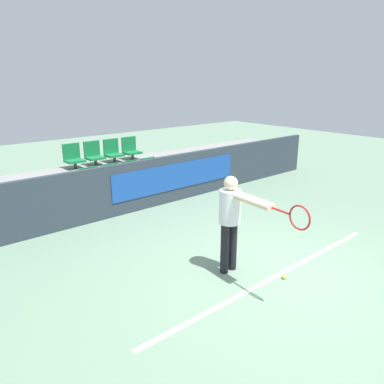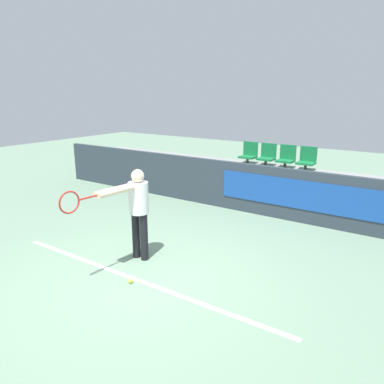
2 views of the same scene
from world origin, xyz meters
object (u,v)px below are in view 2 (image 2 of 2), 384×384
Objects in this scene: stadium_chair_5 at (267,155)px; tennis_player at (135,205)px; stadium_chair_1 at (252,177)px; stadium_chair_4 at (249,154)px; stadium_chair_2 at (272,180)px; tennis_ball at (131,281)px; stadium_chair_7 at (307,159)px; stadium_chair_0 at (233,175)px; stadium_chair_3 at (294,183)px; stadium_chair_6 at (286,157)px.

stadium_chair_5 is 4.89m from tennis_player.
stadium_chair_4 reaches higher than stadium_chair_1.
tennis_player is at bearing -85.82° from stadium_chair_4.
stadium_chair_2 is 8.81× the size of tennis_ball.
stadium_chair_2 is 1.10m from stadium_chair_7.
stadium_chair_2 is at bearing 0.00° from stadium_chair_0.
tennis_ball is at bearing -81.57° from stadium_chair_4.
stadium_chair_0 is 0.53m from stadium_chair_1.
tennis_player is at bearing -92.00° from stadium_chair_5.
stadium_chair_0 is 1.00× the size of stadium_chair_7.
stadium_chair_6 is at bearing 121.48° from stadium_chair_3.
stadium_chair_3 is 1.85m from stadium_chair_4.
stadium_chair_3 is at bearing 80.76° from tennis_ball.
stadium_chair_7 reaches higher than stadium_chair_2.
stadium_chair_5 is (-0.53, 0.86, 0.42)m from stadium_chair_2.
stadium_chair_2 is at bearing 84.74° from tennis_player.
stadium_chair_1 is 0.53m from stadium_chair_2.
tennis_player reaches higher than stadium_chair_2.
stadium_chair_7 is 0.37× the size of tennis_player.
stadium_chair_6 is at bearing 90.00° from stadium_chair_2.
stadium_chair_2 is at bearing -121.48° from stadium_chair_7.
stadium_chair_5 and stadium_chair_6 have the same top height.
tennis_ball is (0.46, -0.65, -0.93)m from tennis_player.
tennis_player is (-0.70, -4.03, 0.27)m from stadium_chair_2.
stadium_chair_1 is at bearing -58.52° from stadium_chair_4.
stadium_chair_4 reaches higher than stadium_chair_3.
stadium_chair_1 and stadium_chair_2 have the same top height.
stadium_chair_2 is 0.53m from stadium_chair_3.
stadium_chair_4 is 1.58m from stadium_chair_7.
stadium_chair_3 is (1.06, 0.00, 0.00)m from stadium_chair_1.
stadium_chair_3 is at bearing 0.00° from stadium_chair_0.
tennis_player reaches higher than stadium_chair_0.
stadium_chair_0 is at bearing 99.96° from tennis_ball.
stadium_chair_0 is 1.00× the size of stadium_chair_6.
tennis_player reaches higher than stadium_chair_3.
stadium_chair_6 is 5.65m from tennis_ball.
stadium_chair_1 is at bearing -90.00° from stadium_chair_5.
stadium_chair_7 reaches higher than tennis_ball.
stadium_chair_2 is 4.73m from tennis_ball.
stadium_chair_0 is 1.10m from stadium_chair_5.
tennis_ball is (0.82, -4.68, -0.66)m from stadium_chair_0.
tennis_player is 1.23m from tennis_ball.
stadium_chair_3 is 0.96m from stadium_chair_7.
stadium_chair_3 is 1.43m from stadium_chair_5.
stadium_chair_6 is at bearing 87.58° from tennis_ball.
stadium_chair_1 is at bearing 0.00° from stadium_chair_0.
stadium_chair_4 and stadium_chair_5 have the same top height.
tennis_player is (0.36, -4.89, -0.15)m from stadium_chair_4.
stadium_chair_5 is 1.00× the size of stadium_chair_6.
stadium_chair_4 is (-1.06, 0.86, 0.42)m from stadium_chair_2.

